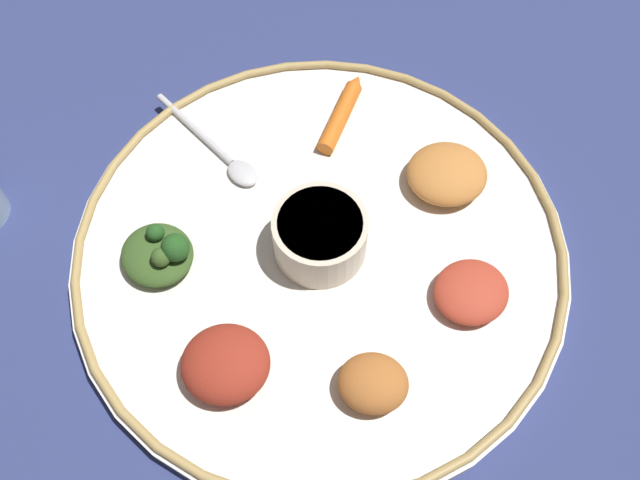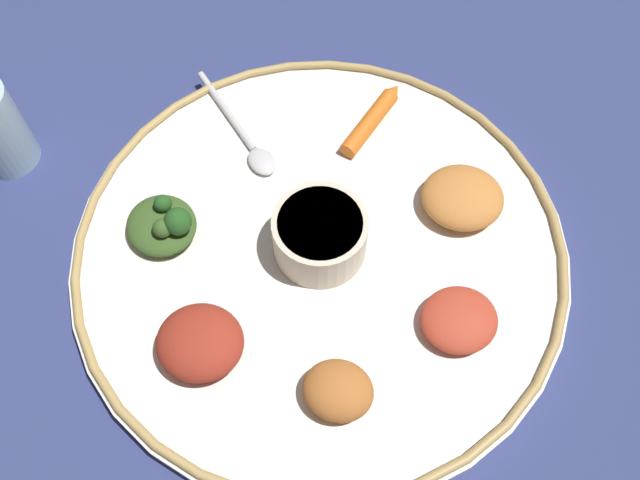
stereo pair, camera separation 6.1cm
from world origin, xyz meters
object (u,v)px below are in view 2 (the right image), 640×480
Objects in this scene: center_bowl at (320,235)px; spoon at (245,140)px; carrot_near_spoon at (372,119)px; greens_pile at (164,224)px.

center_bowl reaches higher than spoon.
center_bowl is 0.87× the size of carrot_near_spoon.
carrot_near_spoon is at bearing 158.78° from spoon.
spoon is at bearing -89.60° from center_bowl.
greens_pile is 0.78× the size of carrot_near_spoon.
center_bowl is 0.14m from spoon.
carrot_near_spoon is (-0.12, -0.09, -0.02)m from center_bowl.
greens_pile reaches higher than carrot_near_spoon.
spoon is 1.54× the size of carrot_near_spoon.
carrot_near_spoon is (-0.12, 0.05, 0.00)m from spoon.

